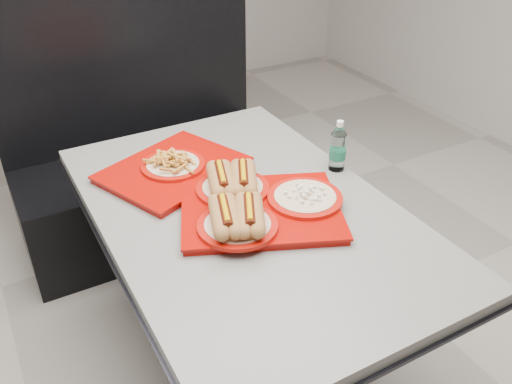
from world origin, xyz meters
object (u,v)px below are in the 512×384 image
tray_far (173,167)px  water_bottle (338,149)px  booth_bench (145,160)px  tray_near (254,203)px  diner_table (246,248)px

tray_far → water_bottle: bearing=-26.0°
booth_bench → tray_near: bearing=-89.6°
diner_table → tray_near: 0.21m
water_bottle → booth_bench: bearing=111.8°
booth_bench → water_bottle: bearing=-68.2°
diner_table → tray_far: 0.40m
booth_bench → tray_near: booth_bench is taller
diner_table → tray_near: bearing=-80.6°
tray_near → booth_bench: bearing=90.4°
tray_near → tray_far: bearing=109.3°
booth_bench → diner_table: bearing=-90.0°
booth_bench → tray_near: 1.20m
diner_table → booth_bench: 1.11m
booth_bench → water_bottle: booth_bench is taller
diner_table → booth_bench: (0.00, 1.09, -0.18)m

